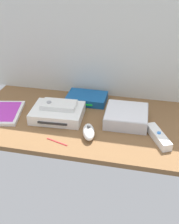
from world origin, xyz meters
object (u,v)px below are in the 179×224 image
Objects in this scene: remote_nunchuk at (89,132)px; remote_classic_pad at (59,105)px; remote_wand at (158,136)px; stylus_pen at (57,141)px; game_case at (5,113)px; network_router at (87,98)px; mini_computer at (126,116)px; game_console at (58,113)px.

remote_classic_pad is (-15.35, 11.79, 3.37)cm from remote_nunchuk.
remote_wand is 37.59cm from stylus_pen.
network_router is at bearing 18.93° from game_case.
remote_wand is 25.97cm from remote_nunchuk.
mini_computer is 16.49cm from remote_wand.
network_router is 1.22× the size of remote_wand.
game_case is 31.52cm from stylus_pen.
game_case is at bearing 153.26° from stylus_pen.
network_router is 27.84cm from remote_nunchuk.
game_console reaches higher than remote_wand.
game_console is 18.74cm from network_router.
game_case reaches higher than stylus_pen.
network_router reaches higher than game_case.
mini_computer is at bearing 0.72° from remote_classic_pad.
remote_classic_pad is at bearing -118.69° from network_router.
remote_nunchuk is (6.79, -27.00, 0.34)cm from network_router.
remote_classic_pad reaches higher than network_router.
stylus_pen is (-36.38, -9.38, -1.16)cm from remote_wand.
game_console reaches higher than game_case.
network_router is 2.02× the size of stylus_pen.
game_console is 2.02× the size of remote_nunchuk.
game_case is 24.17cm from remote_classic_pad.
network_router is 33.33cm from stylus_pen.
remote_nunchuk reaches higher than remote_wand.
remote_nunchuk reaches higher than game_case.
game_console is 1.47× the size of remote_wand.
mini_computer is at bearing 39.81° from stylus_pen.
remote_wand is at bearing -15.90° from game_case.
network_router is at bearing 57.93° from remote_classic_pad.
remote_nunchuk is at bearing 161.35° from remote_wand.
mini_computer is 0.81× the size of game_case.
remote_wand is at bearing -12.96° from game_console.
remote_wand is (64.54, -4.80, 0.75)cm from game_case.
game_case is at bearing -177.26° from game_console.
network_router is 40.26cm from remote_wand.
game_console is 1.26× the size of mini_computer.
network_router is (31.99, 18.90, 0.94)cm from game_case.
remote_nunchuk is 19.65cm from remote_classic_pad.
remote_classic_pad reaches higher than mini_computer.
game_case is 1.98× the size of remote_nunchuk.
remote_classic_pad is at bearing 142.37° from remote_wand.
mini_computer is 51.92cm from game_case.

